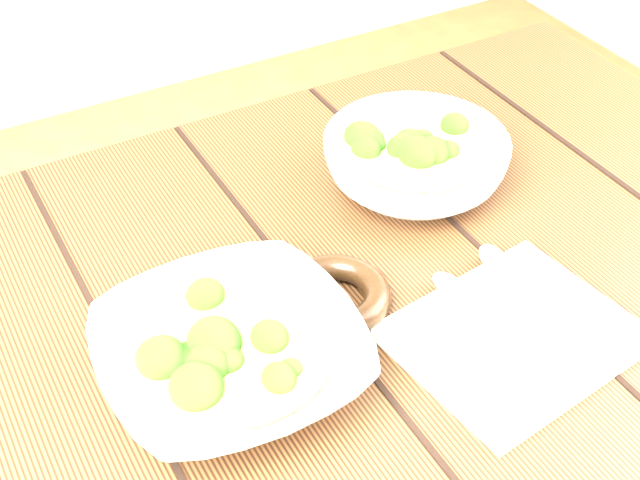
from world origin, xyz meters
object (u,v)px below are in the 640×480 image
at_px(soup_bowl_front, 231,355).
at_px(soup_bowl_back, 415,161).
at_px(napkin, 514,336).
at_px(table, 341,387).
at_px(trivet, 335,296).

bearing_deg(soup_bowl_front, soup_bowl_back, 28.21).
bearing_deg(soup_bowl_front, napkin, -18.91).
distance_m(table, trivet, 0.13).
xyz_separation_m(table, napkin, (0.12, -0.12, 0.13)).
bearing_deg(trivet, soup_bowl_back, 35.50).
distance_m(trivet, napkin, 0.18).
relative_size(trivet, napkin, 0.52).
relative_size(table, napkin, 5.46).
bearing_deg(napkin, soup_bowl_back, 70.62).
bearing_deg(napkin, soup_bowl_front, 153.60).
distance_m(soup_bowl_front, soup_bowl_back, 0.36).
xyz_separation_m(table, soup_bowl_front, (-0.14, -0.03, 0.15)).
relative_size(soup_bowl_back, napkin, 1.27).
height_order(table, napkin, napkin).
bearing_deg(napkin, trivet, 127.85).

